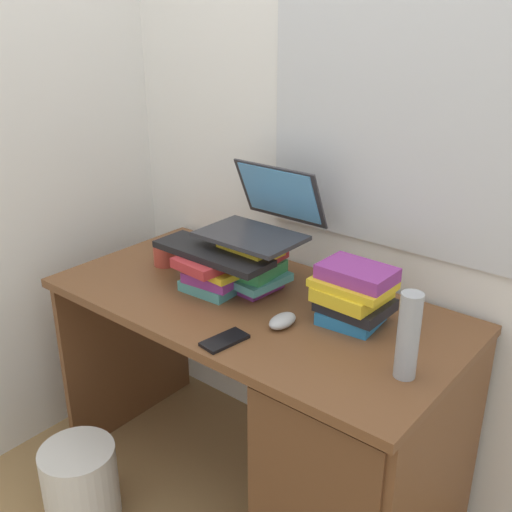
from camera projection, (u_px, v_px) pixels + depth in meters
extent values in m
plane|color=#9E7A4C|center=(254.00, 486.00, 2.24)|extent=(6.00, 6.00, 0.00)
cube|color=white|center=(327.00, 114.00, 2.01)|extent=(6.00, 0.05, 2.60)
cube|color=silver|center=(397.00, 121.00, 1.83)|extent=(0.90, 0.01, 0.80)
cube|color=silver|center=(68.00, 102.00, 2.26)|extent=(0.05, 6.00, 2.60)
cube|color=brown|center=(254.00, 305.00, 1.95)|extent=(1.34, 0.68, 0.03)
cube|color=brown|center=(129.00, 341.00, 2.49)|extent=(0.02, 0.62, 0.73)
cube|color=brown|center=(434.00, 494.00, 1.71)|extent=(0.02, 0.62, 0.73)
cube|color=brown|center=(362.00, 466.00, 1.82)|extent=(0.40, 0.58, 0.70)
cube|color=#8C338C|center=(249.00, 282.00, 2.04)|extent=(0.19, 0.17, 0.03)
cube|color=teal|center=(249.00, 275.00, 2.02)|extent=(0.24, 0.21, 0.03)
cube|color=#338C4C|center=(249.00, 266.00, 2.01)|extent=(0.21, 0.18, 0.04)
cube|color=#B22D33|center=(250.00, 255.00, 2.00)|extent=(0.20, 0.20, 0.03)
cube|color=yellow|center=(251.00, 249.00, 1.97)|extent=(0.19, 0.14, 0.03)
cube|color=orange|center=(252.00, 242.00, 1.96)|extent=(0.17, 0.14, 0.02)
cube|color=teal|center=(214.00, 284.00, 2.02)|extent=(0.18, 0.17, 0.04)
cube|color=#8C338C|center=(214.00, 277.00, 1.99)|extent=(0.18, 0.15, 0.03)
cube|color=yellow|center=(213.00, 268.00, 1.98)|extent=(0.22, 0.14, 0.02)
cube|color=#B22D33|center=(208.00, 261.00, 1.97)|extent=(0.18, 0.20, 0.03)
cube|color=#2672B2|center=(351.00, 316.00, 1.81)|extent=(0.18, 0.17, 0.04)
cube|color=black|center=(355.00, 305.00, 1.80)|extent=(0.20, 0.17, 0.03)
cube|color=yellow|center=(352.00, 293.00, 1.79)|extent=(0.19, 0.20, 0.04)
cube|color=yellow|center=(353.00, 284.00, 1.77)|extent=(0.22, 0.16, 0.02)
cube|color=#8C338C|center=(357.00, 273.00, 1.76)|extent=(0.21, 0.14, 0.04)
cube|color=#2D2D33|center=(250.00, 236.00, 1.96)|extent=(0.33, 0.22, 0.01)
cube|color=#2D2D33|center=(280.00, 193.00, 2.03)|extent=(0.33, 0.09, 0.20)
cube|color=#59A5E5|center=(279.00, 193.00, 2.02)|extent=(0.29, 0.08, 0.18)
cube|color=black|center=(212.00, 253.00, 1.96)|extent=(0.42, 0.14, 0.02)
ellipsoid|color=#A5A8AD|center=(282.00, 321.00, 1.79)|extent=(0.06, 0.10, 0.04)
cylinder|color=#B23F33|center=(165.00, 253.00, 2.20)|extent=(0.08, 0.08, 0.09)
torus|color=#B23F33|center=(175.00, 256.00, 2.17)|extent=(0.05, 0.01, 0.05)
cylinder|color=#999EA5|center=(408.00, 336.00, 1.51)|extent=(0.06, 0.06, 0.23)
cube|color=black|center=(225.00, 340.00, 1.71)|extent=(0.08, 0.14, 0.01)
cylinder|color=silver|center=(81.00, 484.00, 2.06)|extent=(0.25, 0.25, 0.28)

